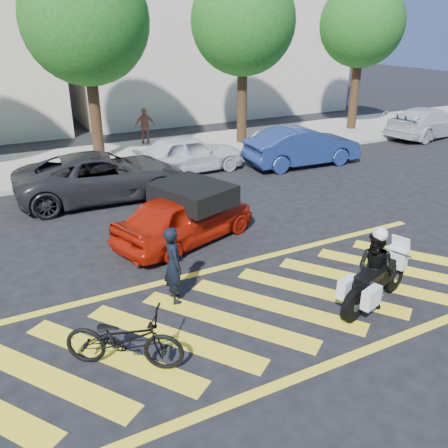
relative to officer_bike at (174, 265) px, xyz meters
name	(u,v)px	position (x,y,z in m)	size (l,w,h in m)	color
ground	(254,312)	(1.19, -1.13, -0.80)	(90.00, 90.00, 0.00)	black
sidewalk	(100,161)	(1.19, 10.87, -0.73)	(60.00, 5.00, 0.15)	#9E998E
crosswalk	(253,313)	(1.15, -1.13, -0.80)	(12.33, 4.00, 0.01)	yellow
building_right	(205,16)	(10.19, 19.87, 4.70)	(16.00, 8.00, 11.00)	beige
tree_center	(89,25)	(1.32, 10.93, 4.30)	(4.60, 4.60, 7.56)	black
tree_right	(245,26)	(7.82, 10.93, 4.25)	(4.40, 4.40, 7.41)	black
tree_far_right	(362,28)	(14.32, 10.93, 4.14)	(4.00, 4.00, 7.10)	black
officer_bike	(174,265)	(0.00, 0.00, 0.00)	(0.58, 0.38, 1.60)	black
bicycle	(124,339)	(-1.46, -1.47, -0.28)	(0.69, 1.97, 1.03)	black
police_motorcycle	(375,282)	(3.39, -2.00, -0.27)	(2.14, 1.03, 0.97)	black
officer_moto	(375,271)	(3.37, -1.99, -0.02)	(0.76, 0.59, 1.57)	black
red_convertible	(186,217)	(1.32, 2.49, -0.14)	(1.57, 3.90, 1.33)	#AB1807
parked_mid_left	(103,176)	(0.29, 6.67, -0.06)	(2.44, 5.29, 1.47)	black
parked_mid_right	(189,153)	(3.86, 8.07, -0.10)	(1.65, 4.11, 1.40)	silver
parked_right	(302,146)	(8.14, 6.86, -0.05)	(1.59, 4.55, 1.50)	navy
parked_far_right	(428,123)	(16.49, 8.07, -0.09)	(1.98, 4.87, 1.41)	silver
pedestrian_right	(145,126)	(3.70, 12.53, 0.13)	(0.92, 0.38, 1.57)	#905841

